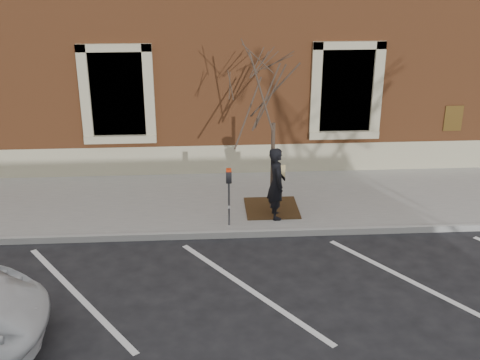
{
  "coord_description": "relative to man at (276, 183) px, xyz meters",
  "views": [
    {
      "loc": [
        -0.78,
        -11.91,
        6.15
      ],
      "look_at": [
        0.0,
        0.6,
        1.1
      ],
      "focal_mm": 45.0,
      "sensor_mm": 36.0,
      "label": 1
    }
  ],
  "objects": [
    {
      "name": "ground",
      "position": [
        -0.83,
        -0.61,
        -0.99
      ],
      "size": [
        120.0,
        120.0,
        0.0
      ],
      "primitive_type": "plane",
      "color": "#28282B",
      "rests_on": "ground"
    },
    {
      "name": "parking_meter",
      "position": [
        -1.1,
        -0.35,
        0.1
      ],
      "size": [
        0.12,
        0.09,
        1.35
      ],
      "rotation": [
        0.0,
        0.0,
        -0.01
      ],
      "color": "#595B60",
      "rests_on": "sidewalk_near"
    },
    {
      "name": "curb_near",
      "position": [
        -0.83,
        -0.66,
        -0.92
      ],
      "size": [
        40.0,
        0.12,
        0.15
      ],
      "primitive_type": "cube",
      "color": "#9E9E99",
      "rests_on": "ground"
    },
    {
      "name": "man",
      "position": [
        0.0,
        0.0,
        0.0
      ],
      "size": [
        0.45,
        0.65,
        1.68
      ],
      "primitive_type": "imported",
      "rotation": [
        0.0,
        0.0,
        1.65
      ],
      "color": "black",
      "rests_on": "sidewalk_near"
    },
    {
      "name": "sidewalk_near",
      "position": [
        -0.83,
        1.14,
        -0.92
      ],
      "size": [
        40.0,
        3.5,
        0.15
      ],
      "primitive_type": "cube",
      "color": "#9F9C96",
      "rests_on": "ground"
    },
    {
      "name": "parking_stripes",
      "position": [
        -0.83,
        -2.81,
        -0.99
      ],
      "size": [
        28.0,
        4.4,
        0.01
      ],
      "primitive_type": null,
      "color": "silver",
      "rests_on": "ground"
    },
    {
      "name": "building_civic",
      "position": [
        -0.83,
        7.13,
        3.0
      ],
      "size": [
        40.0,
        8.62,
        8.0
      ],
      "color": "brown",
      "rests_on": "ground"
    },
    {
      "name": "sapling",
      "position": [
        -0.04,
        0.47,
        1.86
      ],
      "size": [
        2.31,
        2.31,
        3.86
      ],
      "color": "#3F3026",
      "rests_on": "sidewalk_near"
    },
    {
      "name": "tree_grate",
      "position": [
        -0.04,
        0.47,
        -0.83
      ],
      "size": [
        1.25,
        1.25,
        0.03
      ],
      "primitive_type": "cube",
      "color": "#472E16",
      "rests_on": "sidewalk_near"
    }
  ]
}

